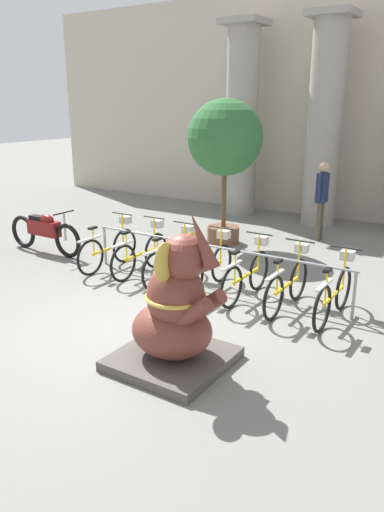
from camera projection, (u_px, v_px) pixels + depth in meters
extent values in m
plane|color=slate|center=(133.00, 326.00, 7.16)|extent=(60.00, 60.00, 0.00)
cube|color=#BCB29E|center=(339.00, 105.00, 13.14)|extent=(20.00, 0.20, 6.00)
cylinder|color=gray|center=(242.00, 124.00, 13.72)|extent=(0.87, 0.87, 5.00)
cube|color=gray|center=(245.00, 22.00, 12.96)|extent=(1.09, 1.09, 0.16)
cylinder|color=gray|center=(325.00, 126.00, 12.49)|extent=(0.87, 0.87, 5.00)
cube|color=gray|center=(333.00, 13.00, 11.73)|extent=(1.09, 1.09, 0.16)
cylinder|color=gray|center=(105.00, 246.00, 9.82)|extent=(0.05, 0.05, 0.75)
cylinder|color=gray|center=(354.00, 296.00, 7.27)|extent=(0.05, 0.05, 0.75)
cylinder|color=gray|center=(211.00, 246.00, 8.43)|extent=(4.98, 0.04, 0.04)
torus|color=black|center=(125.00, 246.00, 9.94)|extent=(0.05, 0.68, 0.68)
torus|color=black|center=(90.00, 258.00, 9.17)|extent=(0.05, 0.68, 0.68)
cube|color=yellow|center=(108.00, 249.00, 9.54)|extent=(0.04, 0.86, 0.04)
cube|color=#BCBCBC|center=(89.00, 239.00, 9.07)|extent=(0.06, 0.57, 0.03)
cylinder|color=yellow|center=(93.00, 243.00, 9.18)|extent=(0.03, 0.03, 0.52)
cube|color=black|center=(93.00, 228.00, 9.09)|extent=(0.08, 0.18, 0.04)
cylinder|color=yellow|center=(123.00, 230.00, 9.81)|extent=(0.03, 0.03, 0.66)
cylinder|color=black|center=(122.00, 214.00, 9.71)|extent=(0.48, 0.03, 0.03)
cube|color=#BCBCBC|center=(126.00, 220.00, 9.83)|extent=(0.20, 0.16, 0.14)
torus|color=black|center=(156.00, 251.00, 9.61)|extent=(0.05, 0.68, 0.68)
torus|color=black|center=(123.00, 263.00, 8.85)|extent=(0.05, 0.68, 0.68)
cube|color=yellow|center=(140.00, 254.00, 9.21)|extent=(0.04, 0.86, 0.04)
cube|color=#BCBCBC|center=(122.00, 244.00, 8.74)|extent=(0.06, 0.57, 0.03)
cylinder|color=yellow|center=(126.00, 248.00, 8.85)|extent=(0.03, 0.03, 0.52)
cube|color=black|center=(126.00, 233.00, 8.77)|extent=(0.08, 0.18, 0.04)
cylinder|color=yellow|center=(154.00, 234.00, 9.48)|extent=(0.03, 0.03, 0.66)
cylinder|color=black|center=(154.00, 218.00, 9.39)|extent=(0.48, 0.03, 0.03)
cube|color=#BCBCBC|center=(157.00, 224.00, 9.51)|extent=(0.20, 0.16, 0.14)
torus|color=black|center=(186.00, 257.00, 9.19)|extent=(0.05, 0.68, 0.68)
torus|color=black|center=(154.00, 271.00, 8.43)|extent=(0.05, 0.68, 0.68)
cube|color=yellow|center=(171.00, 261.00, 8.80)|extent=(0.04, 0.86, 0.04)
cube|color=#BCBCBC|center=(154.00, 251.00, 8.32)|extent=(0.06, 0.57, 0.03)
cylinder|color=yellow|center=(158.00, 255.00, 8.43)|extent=(0.03, 0.03, 0.52)
cube|color=black|center=(157.00, 239.00, 8.35)|extent=(0.08, 0.18, 0.04)
cylinder|color=yellow|center=(185.00, 241.00, 9.06)|extent=(0.03, 0.03, 0.66)
cylinder|color=black|center=(185.00, 223.00, 8.97)|extent=(0.48, 0.03, 0.03)
cube|color=#BCBCBC|center=(188.00, 229.00, 9.09)|extent=(0.20, 0.16, 0.14)
torus|color=black|center=(222.00, 263.00, 8.85)|extent=(0.05, 0.68, 0.68)
torus|color=black|center=(192.00, 279.00, 8.08)|extent=(0.05, 0.68, 0.68)
cube|color=yellow|center=(207.00, 268.00, 8.45)|extent=(0.04, 0.86, 0.04)
cube|color=#BCBCBC|center=(192.00, 258.00, 7.98)|extent=(0.06, 0.57, 0.03)
cylinder|color=yellow|center=(195.00, 262.00, 8.09)|extent=(0.03, 0.03, 0.52)
cube|color=black|center=(195.00, 245.00, 8.00)|extent=(0.08, 0.18, 0.04)
cylinder|color=yellow|center=(221.00, 246.00, 8.72)|extent=(0.03, 0.03, 0.66)
cylinder|color=black|center=(221.00, 228.00, 8.62)|extent=(0.48, 0.03, 0.03)
cube|color=#BCBCBC|center=(224.00, 234.00, 8.74)|extent=(0.20, 0.16, 0.14)
torus|color=black|center=(259.00, 271.00, 8.47)|extent=(0.05, 0.68, 0.68)
torus|color=black|center=(231.00, 287.00, 7.70)|extent=(0.05, 0.68, 0.68)
cube|color=yellow|center=(246.00, 276.00, 8.07)|extent=(0.04, 0.86, 0.04)
cube|color=#BCBCBC|center=(232.00, 265.00, 7.59)|extent=(0.06, 0.57, 0.03)
cylinder|color=yellow|center=(235.00, 270.00, 7.70)|extent=(0.03, 0.03, 0.52)
cube|color=black|center=(235.00, 252.00, 7.62)|extent=(0.08, 0.18, 0.04)
cylinder|color=yellow|center=(259.00, 253.00, 8.34)|extent=(0.03, 0.03, 0.66)
cylinder|color=black|center=(259.00, 234.00, 8.24)|extent=(0.48, 0.03, 0.03)
cube|color=#BCBCBC|center=(262.00, 240.00, 8.36)|extent=(0.20, 0.16, 0.14)
torus|color=black|center=(298.00, 280.00, 8.04)|extent=(0.05, 0.68, 0.68)
torus|color=black|center=(273.00, 298.00, 7.27)|extent=(0.05, 0.68, 0.68)
cube|color=yellow|center=(287.00, 285.00, 7.64)|extent=(0.04, 0.86, 0.04)
cube|color=#BCBCBC|center=(275.00, 275.00, 7.17)|extent=(0.06, 0.57, 0.03)
cylinder|color=yellow|center=(277.00, 279.00, 7.28)|extent=(0.03, 0.03, 0.52)
cube|color=black|center=(278.00, 261.00, 7.19)|extent=(0.08, 0.18, 0.04)
cylinder|color=yellow|center=(299.00, 261.00, 7.91)|extent=(0.03, 0.03, 0.66)
cylinder|color=black|center=(300.00, 241.00, 7.81)|extent=(0.48, 0.03, 0.03)
cube|color=#BCBCBC|center=(302.00, 248.00, 7.93)|extent=(0.20, 0.16, 0.14)
torus|color=black|center=(343.00, 288.00, 7.66)|extent=(0.05, 0.68, 0.68)
torus|color=black|center=(322.00, 309.00, 6.89)|extent=(0.05, 0.68, 0.68)
cube|color=yellow|center=(333.00, 295.00, 7.26)|extent=(0.04, 0.86, 0.04)
cube|color=#BCBCBC|center=(324.00, 285.00, 6.78)|extent=(0.06, 0.57, 0.03)
cylinder|color=yellow|center=(326.00, 289.00, 6.89)|extent=(0.03, 0.03, 0.52)
cube|color=black|center=(328.00, 270.00, 6.81)|extent=(0.08, 0.18, 0.04)
cylinder|color=yellow|center=(344.00, 269.00, 7.53)|extent=(0.03, 0.03, 0.66)
cylinder|color=black|center=(346.00, 248.00, 7.43)|extent=(0.48, 0.03, 0.03)
cube|color=#BCBCBC|center=(348.00, 255.00, 7.55)|extent=(0.20, 0.16, 0.14)
cube|color=#4C4742|center=(172.00, 359.00, 6.12)|extent=(1.31, 1.31, 0.13)
ellipsoid|color=brown|center=(172.00, 330.00, 6.01)|extent=(1.01, 0.89, 0.65)
ellipsoid|color=brown|center=(176.00, 297.00, 5.84)|extent=(0.71, 0.65, 0.83)
sphere|color=brown|center=(184.00, 257.00, 5.63)|extent=(0.53, 0.53, 0.53)
ellipsoid|color=gold|center=(192.00, 251.00, 5.88)|extent=(0.08, 0.38, 0.45)
ellipsoid|color=gold|center=(165.00, 262.00, 5.46)|extent=(0.08, 0.38, 0.45)
cone|color=brown|center=(202.00, 241.00, 5.44)|extent=(0.46, 0.19, 0.67)
cylinder|color=brown|center=(206.00, 305.00, 5.82)|extent=(0.53, 0.18, 0.47)
cylinder|color=brown|center=(192.00, 314.00, 5.58)|extent=(0.53, 0.18, 0.47)
torus|color=gold|center=(176.00, 297.00, 5.84)|extent=(0.74, 0.74, 0.05)
torus|color=black|center=(68.00, 241.00, 10.23)|extent=(0.72, 0.09, 0.72)
torus|color=black|center=(23.00, 232.00, 10.95)|extent=(0.72, 0.09, 0.72)
cube|color=maroon|center=(44.00, 228.00, 10.54)|extent=(0.83, 0.22, 0.32)
ellipsoid|color=maroon|center=(46.00, 219.00, 10.42)|extent=(0.40, 0.20, 0.20)
cube|color=black|center=(37.00, 217.00, 10.57)|extent=(0.36, 0.18, 0.08)
cylinder|color=#99999E|center=(65.00, 227.00, 10.17)|extent=(0.04, 0.04, 0.56)
cylinder|color=black|center=(64.00, 213.00, 10.08)|extent=(0.03, 0.55, 0.03)
cylinder|color=brown|center=(321.00, 221.00, 11.60)|extent=(0.11, 0.11, 0.89)
cylinder|color=brown|center=(318.00, 222.00, 11.46)|extent=(0.11, 0.11, 0.89)
cube|color=#1E284C|center=(322.00, 188.00, 11.30)|extent=(0.20, 0.32, 0.67)
sphere|color=tan|center=(324.00, 167.00, 11.16)|extent=(0.24, 0.24, 0.24)
cylinder|color=#1E284C|center=(325.00, 185.00, 11.45)|extent=(0.07, 0.07, 0.60)
cylinder|color=#1E284C|center=(319.00, 188.00, 11.13)|extent=(0.07, 0.07, 0.60)
cylinder|color=brown|center=(223.00, 235.00, 11.37)|extent=(0.72, 0.72, 0.38)
cylinder|color=brown|center=(224.00, 198.00, 11.12)|extent=(0.10, 0.10, 1.32)
sphere|color=#2D6633|center=(225.00, 137.00, 10.73)|extent=(1.64, 1.64, 1.64)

